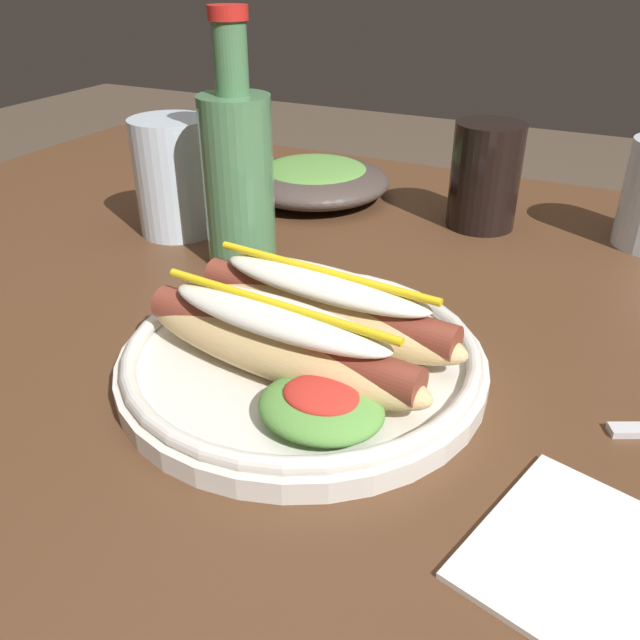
{
  "coord_description": "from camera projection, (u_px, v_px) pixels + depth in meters",
  "views": [
    {
      "loc": [
        0.22,
        -0.46,
        1.02
      ],
      "look_at": [
        0.03,
        -0.06,
        0.77
      ],
      "focal_mm": 37.03,
      "sensor_mm": 36.0,
      "label": 1
    }
  ],
  "objects": [
    {
      "name": "soda_cup",
      "position": [
        485.0,
        176.0,
        0.73
      ],
      "size": [
        0.08,
        0.08,
        0.12
      ],
      "primitive_type": "cylinder",
      "color": "black",
      "rests_on": "dining_table"
    },
    {
      "name": "hot_dog_plate",
      "position": [
        303.0,
        345.0,
        0.48
      ],
      "size": [
        0.27,
        0.27,
        0.08
      ],
      "color": "silver",
      "rests_on": "dining_table"
    },
    {
      "name": "side_bowl",
      "position": [
        315.0,
        179.0,
        0.83
      ],
      "size": [
        0.19,
        0.19,
        0.05
      ],
      "color": "#423833",
      "rests_on": "dining_table"
    },
    {
      "name": "glass_bottle",
      "position": [
        238.0,
        172.0,
        0.63
      ],
      "size": [
        0.07,
        0.07,
        0.24
      ],
      "color": "#4C7F51",
      "rests_on": "dining_table"
    },
    {
      "name": "water_cup",
      "position": [
        174.0,
        177.0,
        0.71
      ],
      "size": [
        0.08,
        0.08,
        0.12
      ],
      "primitive_type": "cylinder",
      "color": "silver",
      "rests_on": "dining_table"
    },
    {
      "name": "napkin",
      "position": [
        609.0,
        573.0,
        0.34
      ],
      "size": [
        0.16,
        0.15,
        0.0
      ],
      "primitive_type": "cube",
      "rotation": [
        0.0,
        0.0,
        -0.27
      ],
      "color": "white",
      "rests_on": "dining_table"
    },
    {
      "name": "dining_table",
      "position": [
        325.0,
        400.0,
        0.63
      ],
      "size": [
        1.27,
        0.93,
        0.74
      ],
      "color": "#51331E",
      "rests_on": "ground_plane"
    }
  ]
}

